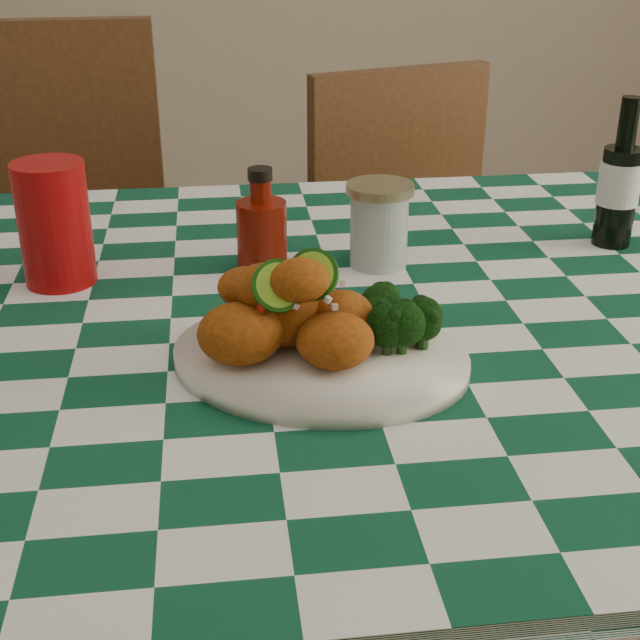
{
  "coord_description": "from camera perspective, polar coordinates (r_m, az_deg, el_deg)",
  "views": [
    {
      "loc": [
        -0.15,
        -0.96,
        1.24
      ],
      "look_at": [
        -0.04,
        -0.14,
        0.84
      ],
      "focal_mm": 50.0,
      "sensor_mm": 36.0,
      "label": 1
    }
  ],
  "objects": [
    {
      "name": "ketchup_bottle",
      "position": [
        1.17,
        -3.77,
        6.4
      ],
      "size": [
        0.07,
        0.07,
        0.14
      ],
      "primitive_type": null,
      "rotation": [
        0.0,
        0.0,
        -0.12
      ],
      "color": "#6A1005",
      "rests_on": "dining_table"
    },
    {
      "name": "wooden_chair_right",
      "position": [
        1.92,
        7.36,
        1.32
      ],
      "size": [
        0.52,
        0.53,
        0.91
      ],
      "primitive_type": null,
      "rotation": [
        0.0,
        0.0,
        0.29
      ],
      "color": "#472814",
      "rests_on": "ground"
    },
    {
      "name": "beer_bottle",
      "position": [
        1.32,
        18.69,
        8.92
      ],
      "size": [
        0.07,
        0.07,
        0.21
      ],
      "primitive_type": null,
      "rotation": [
        0.0,
        0.0,
        -0.27
      ],
      "color": "black",
      "rests_on": "dining_table"
    },
    {
      "name": "fried_chicken_pile",
      "position": [
        0.91,
        -1.36,
        0.85
      ],
      "size": [
        0.17,
        0.12,
        0.11
      ],
      "primitive_type": null,
      "color": "#A74D10",
      "rests_on": "plate"
    },
    {
      "name": "broccoli_side",
      "position": [
        0.95,
        5.16,
        0.08
      ],
      "size": [
        0.07,
        0.07,
        0.05
      ],
      "primitive_type": null,
      "color": "black",
      "rests_on": "plate"
    },
    {
      "name": "red_tumbler",
      "position": [
        1.17,
        -16.63,
        5.92
      ],
      "size": [
        0.11,
        0.11,
        0.16
      ],
      "primitive_type": "cylinder",
      "rotation": [
        0.0,
        0.0,
        -0.29
      ],
      "color": "#A0080A",
      "rests_on": "dining_table"
    },
    {
      "name": "plate",
      "position": [
        0.94,
        0.0,
        -2.51
      ],
      "size": [
        0.38,
        0.34,
        0.02
      ],
      "primitive_type": null,
      "rotation": [
        0.0,
        0.0,
        -0.35
      ],
      "color": "white",
      "rests_on": "dining_table"
    },
    {
      "name": "wooden_chair_left",
      "position": [
        1.87,
        -16.76,
        1.5
      ],
      "size": [
        0.47,
        0.49,
        1.01
      ],
      "primitive_type": null,
      "rotation": [
        0.0,
        0.0,
        0.02
      ],
      "color": "#472814",
      "rests_on": "ground"
    },
    {
      "name": "mason_jar",
      "position": [
        1.19,
        3.8,
        6.08
      ],
      "size": [
        0.09,
        0.09,
        0.11
      ],
      "primitive_type": null,
      "rotation": [
        0.0,
        0.0,
        0.03
      ],
      "color": "#B2BCBA",
      "rests_on": "dining_table"
    },
    {
      "name": "dining_table",
      "position": [
        1.29,
        1.22,
        -15.26
      ],
      "size": [
        1.66,
        1.06,
        0.79
      ],
      "primitive_type": null,
      "color": "#0D452D",
      "rests_on": "ground"
    }
  ]
}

